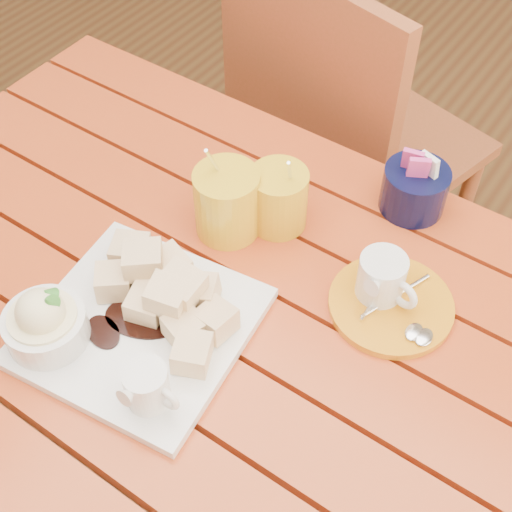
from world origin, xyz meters
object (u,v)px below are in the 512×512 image
Objects in this scene: orange_saucer at (392,305)px; dessert_plate at (122,319)px; coffee_mug_right at (229,202)px; chair_far at (339,138)px; coffee_mug_left at (277,197)px; table at (205,335)px.

dessert_plate is at bearing -138.80° from orange_saucer.
chair_far reaches higher than coffee_mug_right.
coffee_mug_right reaches higher than coffee_mug_left.
chair_far reaches higher than dessert_plate.
table is at bearing -90.57° from coffee_mug_left.
coffee_mug_left is 0.07m from coffee_mug_right.
dessert_plate is 1.89× the size of coffee_mug_right.
table is 0.21m from coffee_mug_right.
dessert_plate is 0.30m from coffee_mug_left.
table is 7.97× the size of coffee_mug_left.
table is 1.24× the size of chair_far.
coffee_mug_left is at bearing 119.71° from chair_far.
coffee_mug_left is 0.85× the size of orange_saucer.
chair_far is at bearing 95.88° from dessert_plate.
coffee_mug_left is at bearing 24.07° from coffee_mug_right.
coffee_mug_left is (0.01, 0.18, 0.16)m from table.
coffee_mug_right is 0.28m from orange_saucer.
dessert_plate is 0.38m from orange_saucer.
coffee_mug_right is 0.17× the size of chair_far.
coffee_mug_right is at bearing -179.03° from orange_saucer.
coffee_mug_left is 0.16× the size of chair_far.
table is 0.19m from dessert_plate.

